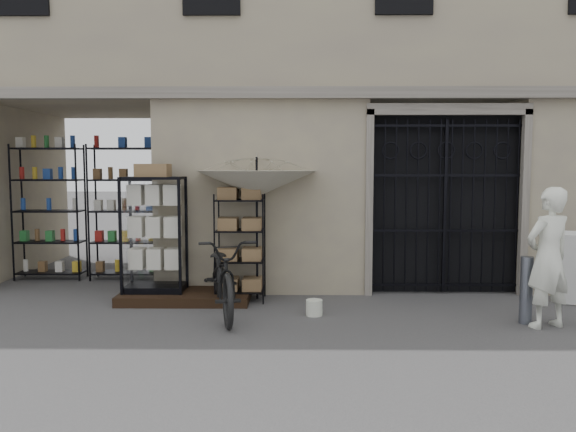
{
  "coord_description": "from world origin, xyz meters",
  "views": [
    {
      "loc": [
        -0.72,
        -7.01,
        2.09
      ],
      "look_at": [
        -0.8,
        1.4,
        1.35
      ],
      "focal_mm": 35.0,
      "sensor_mm": 36.0,
      "label": 1
    }
  ],
  "objects_px": {
    "wire_rack": "(240,248)",
    "shopkeeper": "(545,327)",
    "steel_bollard": "(526,290)",
    "display_cabinet": "(154,240)",
    "market_umbrella": "(257,177)",
    "bicycle": "(224,315)",
    "white_bucket": "(314,308)"
  },
  "relations": [
    {
      "from": "wire_rack",
      "to": "shopkeeper",
      "type": "relative_size",
      "value": 0.92
    },
    {
      "from": "wire_rack",
      "to": "steel_bollard",
      "type": "distance_m",
      "value": 4.15
    },
    {
      "from": "display_cabinet",
      "to": "market_umbrella",
      "type": "distance_m",
      "value": 1.87
    },
    {
      "from": "wire_rack",
      "to": "bicycle",
      "type": "distance_m",
      "value": 1.21
    },
    {
      "from": "steel_bollard",
      "to": "white_bucket",
      "type": "bearing_deg",
      "value": 172.55
    },
    {
      "from": "steel_bollard",
      "to": "display_cabinet",
      "type": "bearing_deg",
      "value": 166.88
    },
    {
      "from": "white_bucket",
      "to": "bicycle",
      "type": "xyz_separation_m",
      "value": [
        -1.28,
        0.02,
        -0.11
      ]
    },
    {
      "from": "steel_bollard",
      "to": "shopkeeper",
      "type": "xyz_separation_m",
      "value": [
        0.19,
        -0.18,
        -0.45
      ]
    },
    {
      "from": "bicycle",
      "to": "steel_bollard",
      "type": "height_order",
      "value": "bicycle"
    },
    {
      "from": "wire_rack",
      "to": "market_umbrella",
      "type": "bearing_deg",
      "value": 28.88
    },
    {
      "from": "display_cabinet",
      "to": "bicycle",
      "type": "bearing_deg",
      "value": -29.21
    },
    {
      "from": "display_cabinet",
      "to": "shopkeeper",
      "type": "xyz_separation_m",
      "value": [
        5.46,
        -1.41,
        -0.95
      ]
    },
    {
      "from": "steel_bollard",
      "to": "shopkeeper",
      "type": "height_order",
      "value": "steel_bollard"
    },
    {
      "from": "display_cabinet",
      "to": "wire_rack",
      "type": "xyz_separation_m",
      "value": [
        1.33,
        0.04,
        -0.13
      ]
    },
    {
      "from": "market_umbrella",
      "to": "shopkeeper",
      "type": "height_order",
      "value": "market_umbrella"
    },
    {
      "from": "wire_rack",
      "to": "display_cabinet",
      "type": "bearing_deg",
      "value": -171.94
    },
    {
      "from": "white_bucket",
      "to": "steel_bollard",
      "type": "height_order",
      "value": "steel_bollard"
    },
    {
      "from": "display_cabinet",
      "to": "bicycle",
      "type": "distance_m",
      "value": 1.73
    },
    {
      "from": "market_umbrella",
      "to": "steel_bollard",
      "type": "relative_size",
      "value": 2.99
    },
    {
      "from": "display_cabinet",
      "to": "wire_rack",
      "type": "distance_m",
      "value": 1.34
    },
    {
      "from": "steel_bollard",
      "to": "market_umbrella",
      "type": "bearing_deg",
      "value": 159.55
    },
    {
      "from": "bicycle",
      "to": "shopkeeper",
      "type": "distance_m",
      "value": 4.32
    },
    {
      "from": "display_cabinet",
      "to": "bicycle",
      "type": "relative_size",
      "value": 0.9
    },
    {
      "from": "bicycle",
      "to": "shopkeeper",
      "type": "xyz_separation_m",
      "value": [
        4.28,
        -0.57,
        0.0
      ]
    },
    {
      "from": "display_cabinet",
      "to": "white_bucket",
      "type": "xyz_separation_m",
      "value": [
        2.46,
        -0.86,
        -0.84
      ]
    },
    {
      "from": "market_umbrella",
      "to": "white_bucket",
      "type": "distance_m",
      "value": 2.26
    },
    {
      "from": "bicycle",
      "to": "shopkeeper",
      "type": "height_order",
      "value": "bicycle"
    },
    {
      "from": "steel_bollard",
      "to": "shopkeeper",
      "type": "relative_size",
      "value": 0.49
    },
    {
      "from": "display_cabinet",
      "to": "steel_bollard",
      "type": "height_order",
      "value": "display_cabinet"
    },
    {
      "from": "display_cabinet",
      "to": "market_umbrella",
      "type": "height_order",
      "value": "market_umbrella"
    },
    {
      "from": "white_bucket",
      "to": "steel_bollard",
      "type": "distance_m",
      "value": 2.86
    },
    {
      "from": "bicycle",
      "to": "shopkeeper",
      "type": "bearing_deg",
      "value": -20.89
    }
  ]
}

